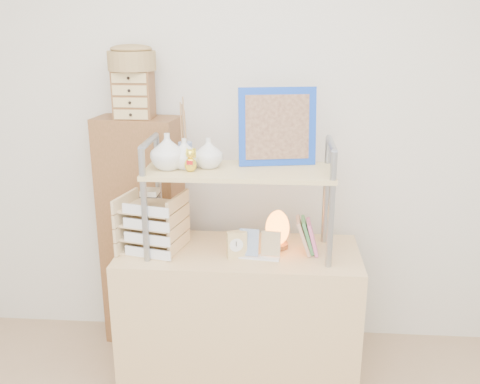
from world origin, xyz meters
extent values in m
cube|color=silver|center=(0.00, 1.70, 1.30)|extent=(3.40, 0.02, 2.60)
cube|color=tan|center=(0.00, 1.20, 0.38)|extent=(1.20, 0.50, 0.75)
cube|color=brown|center=(-0.59, 1.57, 0.68)|extent=(0.48, 0.30, 1.35)
cylinder|color=gray|center=(-0.43, 1.05, 1.02)|extent=(0.03, 0.03, 0.55)
cylinder|color=gray|center=(-0.43, 1.35, 1.02)|extent=(0.03, 0.03, 0.55)
cylinder|color=gray|center=(-0.43, 1.20, 1.30)|extent=(0.03, 0.30, 0.03)
cylinder|color=gray|center=(0.43, 1.05, 1.02)|extent=(0.03, 0.03, 0.55)
cylinder|color=gray|center=(0.43, 1.35, 1.02)|extent=(0.03, 0.03, 0.55)
cylinder|color=gray|center=(0.43, 1.20, 1.30)|extent=(0.03, 0.30, 0.03)
cube|color=tan|center=(0.00, 1.20, 1.16)|extent=(0.90, 0.34, 0.02)
imported|color=silver|center=(-0.34, 1.18, 1.26)|extent=(0.16, 0.16, 0.17)
imported|color=silver|center=(-0.26, 1.20, 1.24)|extent=(0.14, 0.14, 0.14)
imported|color=silver|center=(-0.15, 1.22, 1.24)|extent=(0.14, 0.14, 0.14)
cylinder|color=#2957B4|center=(-0.28, 1.32, 1.22)|extent=(0.07, 0.07, 0.10)
cube|color=#133FB8|center=(0.18, 1.30, 1.36)|extent=(0.38, 0.12, 0.38)
cube|color=#553127|center=(0.18, 1.29, 1.36)|extent=(0.31, 0.09, 0.31)
cube|color=pink|center=(0.36, 1.20, 0.83)|extent=(0.06, 0.12, 0.17)
cube|color=#54A85B|center=(0.34, 1.22, 0.83)|extent=(0.07, 0.12, 0.17)
cube|color=tan|center=(0.32, 1.20, 0.83)|extent=(0.07, 0.13, 0.17)
cube|color=tan|center=(-0.43, 1.19, 0.76)|extent=(0.31, 0.30, 0.01)
cube|color=white|center=(-0.43, 1.07, 0.78)|extent=(0.24, 0.07, 0.05)
cube|color=tan|center=(-0.43, 1.19, 0.83)|extent=(0.31, 0.30, 0.01)
cube|color=white|center=(-0.43, 1.07, 0.85)|extent=(0.24, 0.07, 0.05)
cube|color=tan|center=(-0.43, 1.19, 0.90)|extent=(0.31, 0.30, 0.01)
cube|color=white|center=(-0.43, 1.07, 0.93)|extent=(0.24, 0.07, 0.05)
cube|color=tan|center=(-0.43, 1.19, 0.97)|extent=(0.31, 0.30, 0.01)
cube|color=white|center=(-0.43, 1.07, 1.00)|extent=(0.24, 0.07, 0.05)
cube|color=beige|center=(-0.43, 1.17, 1.06)|extent=(0.08, 0.08, 0.03)
cylinder|color=brown|center=(0.19, 1.25, 0.76)|extent=(0.11, 0.11, 0.02)
ellipsoid|color=orange|center=(0.19, 1.25, 0.86)|extent=(0.13, 0.12, 0.17)
cube|color=tan|center=(-0.01, 1.12, 0.82)|extent=(0.10, 0.07, 0.13)
cylinder|color=white|center=(-0.01, 1.10, 0.82)|extent=(0.06, 0.02, 0.07)
cube|color=white|center=(0.10, 1.12, 0.75)|extent=(0.21, 0.08, 0.01)
cube|color=navy|center=(0.05, 1.12, 0.83)|extent=(0.10, 0.04, 0.13)
cube|color=tan|center=(0.16, 1.13, 0.82)|extent=(0.10, 0.04, 0.12)
cube|color=brown|center=(-0.59, 1.55, 1.48)|extent=(0.20, 0.15, 0.25)
cube|color=tan|center=(-0.59, 1.47, 1.38)|extent=(0.18, 0.01, 0.05)
cube|color=tan|center=(-0.59, 1.47, 1.44)|extent=(0.18, 0.01, 0.05)
cube|color=tan|center=(-0.59, 1.47, 1.51)|extent=(0.18, 0.01, 0.05)
cube|color=tan|center=(-0.59, 1.47, 1.57)|extent=(0.18, 0.01, 0.05)
cylinder|color=olive|center=(-0.59, 1.55, 1.65)|extent=(0.25, 0.25, 0.10)
camera|label=1|loc=(0.19, -1.25, 1.84)|focal=40.00mm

